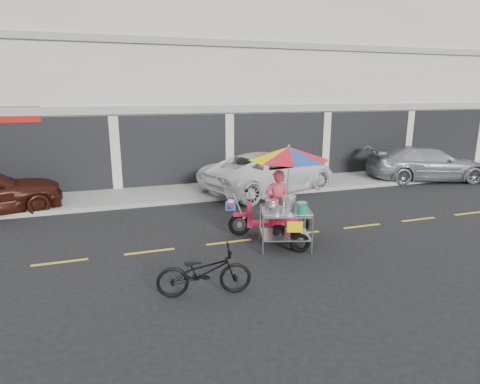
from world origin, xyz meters
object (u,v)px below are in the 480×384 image
object	(u,v)px
white_pickup	(270,172)
silver_pickup	(427,164)
near_bicycle	(204,272)
food_vendor_rig	(283,181)

from	to	relation	value
white_pickup	silver_pickup	distance (m)	7.27
silver_pickup	near_bicycle	world-z (taller)	silver_pickup
food_vendor_rig	silver_pickup	bearing A→B (deg)	45.40
silver_pickup	near_bicycle	distance (m)	13.52
near_bicycle	food_vendor_rig	size ratio (longest dim) A/B	0.70
food_vendor_rig	white_pickup	bearing A→B (deg)	87.79
white_pickup	silver_pickup	world-z (taller)	white_pickup
white_pickup	food_vendor_rig	size ratio (longest dim) A/B	2.17
silver_pickup	near_bicycle	xyz separation A→B (m)	(-11.59, -6.96, -0.27)
white_pickup	food_vendor_rig	world-z (taller)	food_vendor_rig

